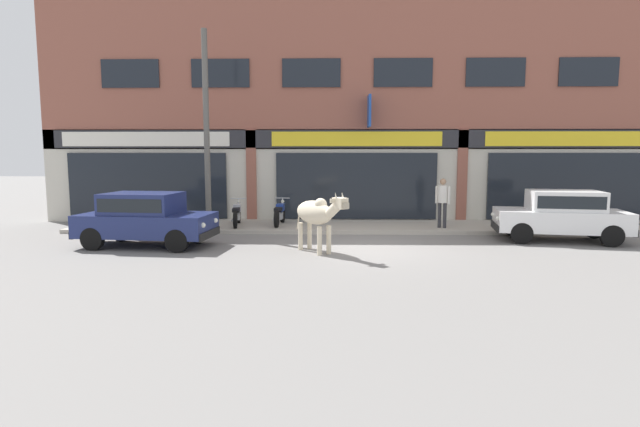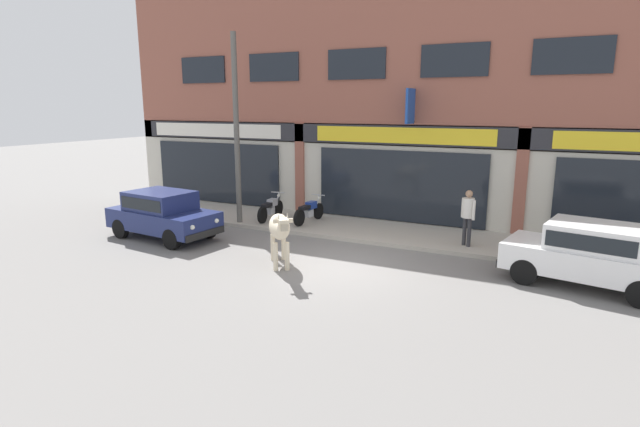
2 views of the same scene
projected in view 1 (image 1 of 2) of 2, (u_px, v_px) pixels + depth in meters
ground_plane at (365, 248)px, 13.35m from camera, size 90.00×90.00×0.00m
sidewalk at (358, 226)px, 16.95m from camera, size 19.00×2.85×0.12m
shop_building at (356, 106)px, 18.13m from camera, size 23.00×1.40×8.97m
cow at (317, 213)px, 12.58m from camera, size 1.48×1.84×1.61m
car_0 at (561, 213)px, 14.30m from camera, size 3.80×2.21×1.46m
car_1 at (145, 217)px, 13.47m from camera, size 3.73×1.96×1.46m
motorcycle_0 at (237, 214)px, 16.67m from camera, size 0.52×1.81×0.88m
motorcycle_1 at (280, 214)px, 16.84m from camera, size 0.52×1.81×0.88m
pedestrian at (443, 198)px, 16.08m from camera, size 0.42×0.32×1.60m
utility_pole at (207, 131)px, 15.57m from camera, size 0.18×0.18×6.19m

